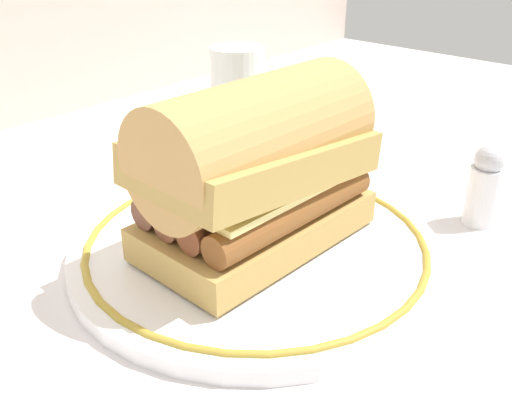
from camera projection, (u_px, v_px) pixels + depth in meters
The scene contains 5 objects.
ground_plane at pixel (247, 243), 0.49m from camera, with size 1.50×1.50×0.00m, color silver.
plate at pixel (256, 247), 0.47m from camera, with size 0.29×0.29×0.01m.
sausage_sandwich at pixel (256, 166), 0.44m from camera, with size 0.18×0.11×0.13m.
drinking_glass at pixel (238, 102), 0.67m from camera, with size 0.06×0.06×0.11m.
salt_shaker at pixel (485, 186), 0.50m from camera, with size 0.03×0.03×0.07m.
Camera 1 is at (-0.31, -0.29, 0.25)m, focal length 41.38 mm.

